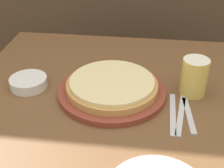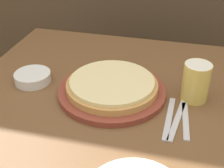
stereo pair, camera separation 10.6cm
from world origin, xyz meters
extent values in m
cylinder|color=brown|center=(-0.06, 0.05, 0.77)|extent=(0.37, 0.37, 0.02)
cylinder|color=tan|center=(-0.06, 0.05, 0.79)|extent=(0.31, 0.31, 0.02)
cylinder|color=beige|center=(-0.06, 0.05, 0.81)|extent=(0.29, 0.29, 0.01)
cylinder|color=#E5C65B|center=(0.22, 0.09, 0.83)|extent=(0.09, 0.09, 0.13)
cylinder|color=white|center=(0.22, 0.09, 0.88)|extent=(0.09, 0.09, 0.02)
cylinder|color=white|center=(-0.36, 0.06, 0.78)|extent=(0.13, 0.13, 0.04)
cube|color=silver|center=(0.15, -0.04, 0.76)|extent=(0.02, 0.22, 0.00)
cube|color=silver|center=(0.17, -0.04, 0.76)|extent=(0.05, 0.22, 0.00)
cube|color=silver|center=(0.20, -0.04, 0.76)|extent=(0.03, 0.18, 0.00)
camera|label=1|loc=(0.06, -0.84, 1.36)|focal=50.00mm
camera|label=2|loc=(0.16, -0.82, 1.36)|focal=50.00mm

